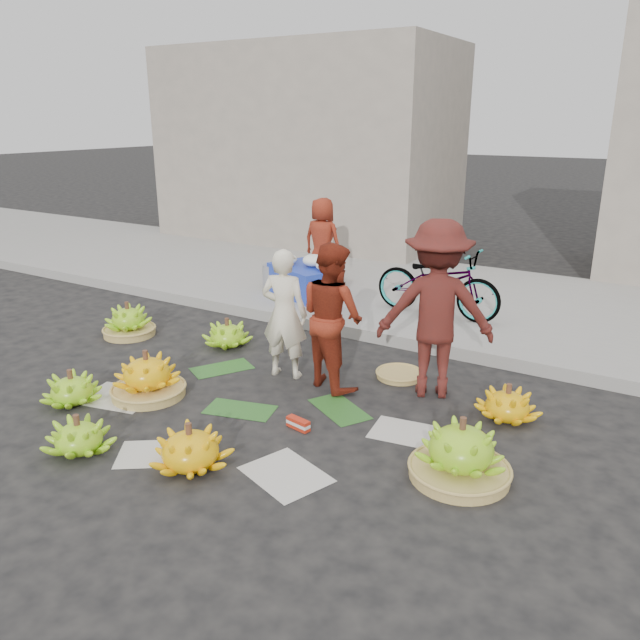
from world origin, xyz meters
The scene contains 23 objects.
ground centered at (0.00, 0.00, 0.00)m, with size 80.00×80.00×0.00m, color black.
curb centered at (0.00, 2.20, 0.07)m, with size 40.00×0.25×0.15m, color gray.
sidewalk centered at (0.00, 4.30, 0.06)m, with size 40.00×4.00×0.12m, color gray.
building_left centered at (-4.00, 7.20, 2.00)m, with size 6.00×3.00×4.00m, color gray.
newspaper_scatter centered at (0.00, -0.80, 0.00)m, with size 3.20×1.80×0.00m, color beige, non-canonical shape.
banana_leaves centered at (-0.10, 0.20, 0.00)m, with size 2.00×1.00×0.00m, color #20551C, non-canonical shape.
banana_bunch_0 centered at (-1.07, -0.42, 0.21)m, with size 0.79×0.79×0.48m.
banana_bunch_1 centered at (-1.58, -0.91, 0.15)m, with size 0.65×0.65×0.35m.
banana_bunch_2 centered at (-0.75, -1.50, 0.15)m, with size 0.61×0.61×0.34m.
banana_bunch_3 centered at (0.20, -1.20, 0.17)m, with size 0.82×0.82×0.39m.
banana_bunch_4 centered at (2.06, -0.24, 0.23)m, with size 0.88×0.88×0.51m.
banana_bunch_5 centered at (2.11, 0.92, 0.15)m, with size 0.64×0.64×0.35m.
banana_bunch_6 centered at (-2.61, 0.75, 0.19)m, with size 0.73×0.73×0.44m.
banana_bunch_7 centered at (-1.29, 1.08, 0.16)m, with size 0.64×0.64×0.36m.
basket_spare centered at (0.87, 1.29, 0.03)m, with size 0.48×0.48×0.06m, color #AD8D48.
incense_stack centered at (0.58, -0.23, 0.05)m, with size 0.23×0.07×0.09m, color red.
vendor_cream centered at (-0.20, 0.72, 0.69)m, with size 0.50×0.33×1.38m, color #F5EBCE.
vendor_red centered at (0.35, 0.76, 0.75)m, with size 0.73×0.56×1.49m, color maroon.
man_striped centered at (1.30, 1.11, 0.87)m, with size 1.13×0.65×1.75m, color maroon.
flower_table centered at (-1.48, 3.11, 0.37)m, with size 1.22×1.01×0.61m.
grey_bucket centered at (-2.08, 3.16, 0.31)m, with size 0.33×0.33×0.38m, color gray.
flower_vendor centered at (-1.66, 3.91, 0.79)m, with size 0.65×0.42×1.33m, color maroon.
bicycle centered at (0.54, 3.19, 0.57)m, with size 1.72×0.60×0.90m, color gray.
Camera 1 is at (3.31, -4.37, 2.66)m, focal length 35.00 mm.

